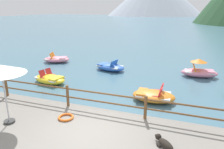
% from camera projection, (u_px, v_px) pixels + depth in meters
% --- Properties ---
extents(ground_plane, '(200.00, 200.00, 0.00)m').
position_uv_depth(ground_plane, '(172.00, 31.00, 43.44)').
color(ground_plane, '#477084').
extents(dock_railing, '(23.92, 0.12, 0.95)m').
position_uv_depth(dock_railing, '(104.00, 99.00, 8.57)').
color(dock_railing, brown).
rests_on(dock_railing, promenade_dock).
extents(beach_umbrella, '(1.70, 1.70, 2.24)m').
position_uv_depth(beach_umbrella, '(1.00, 70.00, 7.31)').
color(beach_umbrella, '#B2B2B7').
rests_on(beach_umbrella, promenade_dock).
extents(dog_resting, '(0.77, 0.85, 0.26)m').
position_uv_depth(dog_resting, '(164.00, 143.00, 6.50)').
color(dog_resting, black).
rests_on(dog_resting, promenade_dock).
extents(life_ring, '(0.61, 0.61, 0.09)m').
position_uv_depth(life_ring, '(66.00, 117.00, 8.20)').
color(life_ring, orange).
rests_on(life_ring, promenade_dock).
extents(pedal_boat_1, '(2.47, 1.32, 1.25)m').
position_uv_depth(pedal_boat_1, '(199.00, 71.00, 14.36)').
color(pedal_boat_1, pink).
rests_on(pedal_boat_1, ground).
extents(pedal_boat_2, '(2.50, 1.94, 0.84)m').
position_uv_depth(pedal_boat_2, '(57.00, 59.00, 18.30)').
color(pedal_boat_2, pink).
rests_on(pedal_boat_2, ground).
extents(pedal_boat_3, '(2.46, 1.71, 0.84)m').
position_uv_depth(pedal_boat_3, '(50.00, 79.00, 13.22)').
color(pedal_boat_3, yellow).
rests_on(pedal_boat_3, ground).
extents(pedal_boat_5, '(2.17, 1.46, 0.85)m').
position_uv_depth(pedal_boat_5, '(153.00, 96.00, 10.66)').
color(pedal_boat_5, orange).
rests_on(pedal_boat_5, ground).
extents(pedal_boat_7, '(2.56, 1.79, 0.84)m').
position_uv_depth(pedal_boat_7, '(110.00, 67.00, 15.92)').
color(pedal_boat_7, blue).
rests_on(pedal_boat_7, ground).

